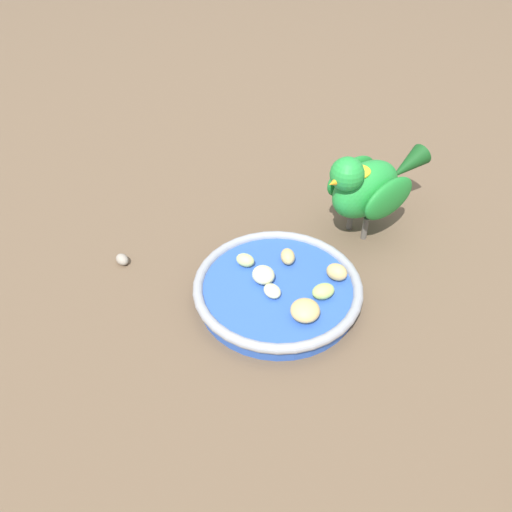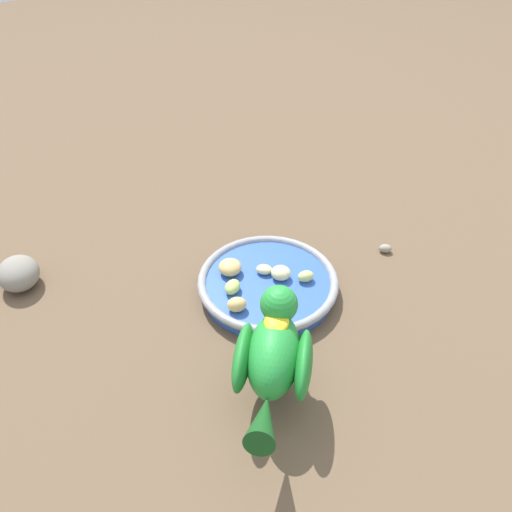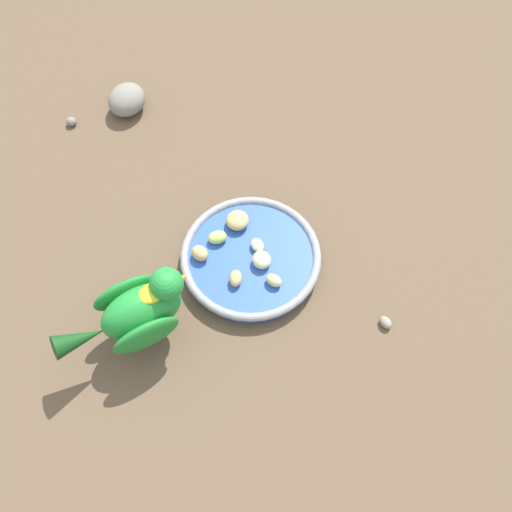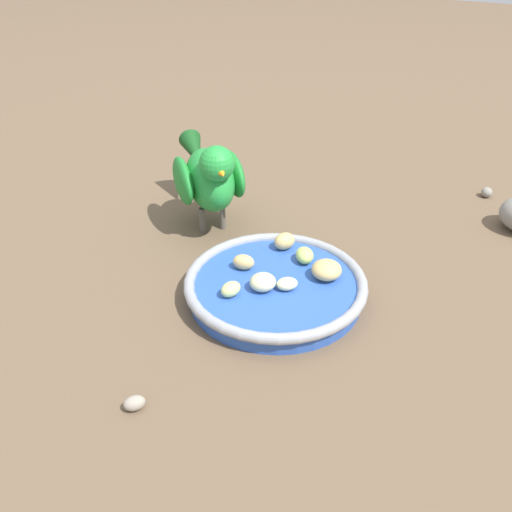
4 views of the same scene
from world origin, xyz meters
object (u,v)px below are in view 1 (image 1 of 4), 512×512
(apple_piece_1, at_px, (262,275))
(apple_piece_5, at_px, (305,310))
(apple_piece_4, at_px, (245,260))
(parrot, at_px, (368,185))
(apple_piece_2, at_px, (288,256))
(apple_piece_0, at_px, (323,289))
(apple_piece_6, at_px, (337,272))
(apple_piece_3, at_px, (272,292))
(feeding_bowl, at_px, (278,290))
(pebble_1, at_px, (122,259))

(apple_piece_1, height_order, apple_piece_5, apple_piece_5)
(apple_piece_4, bearing_deg, parrot, 122.74)
(apple_piece_2, relative_size, apple_piece_5, 0.73)
(apple_piece_0, bearing_deg, apple_piece_1, -106.30)
(apple_piece_1, height_order, parrot, parrot)
(apple_piece_6, bearing_deg, apple_piece_3, -66.35)
(apple_piece_6, xyz_separation_m, parrot, (-0.12, 0.05, 0.05))
(parrot, bearing_deg, apple_piece_1, 3.12)
(apple_piece_5, xyz_separation_m, parrot, (-0.19, 0.09, 0.05))
(parrot, bearing_deg, apple_piece_4, -7.67)
(feeding_bowl, height_order, parrot, parrot)
(apple_piece_5, bearing_deg, feeding_bowl, -147.98)
(apple_piece_4, height_order, parrot, parrot)
(apple_piece_0, distance_m, apple_piece_3, 0.06)
(apple_piece_3, relative_size, apple_piece_6, 0.90)
(apple_piece_6, distance_m, pebble_1, 0.28)
(apple_piece_5, relative_size, apple_piece_6, 1.29)
(feeding_bowl, height_order, apple_piece_1, apple_piece_1)
(feeding_bowl, xyz_separation_m, apple_piece_3, (0.02, -0.01, 0.01))
(apple_piece_5, height_order, apple_piece_6, same)
(apple_piece_5, bearing_deg, pebble_1, -114.30)
(apple_piece_3, relative_size, apple_piece_5, 0.70)
(apple_piece_5, bearing_deg, apple_piece_2, -168.77)
(apple_piece_2, height_order, parrot, parrot)
(apple_piece_5, distance_m, pebble_1, 0.26)
(apple_piece_4, bearing_deg, apple_piece_1, 38.13)
(apple_piece_4, bearing_deg, pebble_1, -97.30)
(apple_piece_3, height_order, apple_piece_5, apple_piece_5)
(apple_piece_3, relative_size, apple_piece_4, 0.99)
(feeding_bowl, distance_m, apple_piece_0, 0.06)
(apple_piece_4, distance_m, pebble_1, 0.17)
(apple_piece_1, relative_size, apple_piece_3, 1.22)
(apple_piece_1, distance_m, apple_piece_4, 0.04)
(feeding_bowl, distance_m, parrot, 0.19)
(feeding_bowl, distance_m, apple_piece_3, 0.02)
(feeding_bowl, bearing_deg, apple_piece_2, 164.57)
(apple_piece_3, xyz_separation_m, apple_piece_6, (-0.03, 0.08, 0.00))
(feeding_bowl, height_order, apple_piece_2, apple_piece_2)
(apple_piece_0, relative_size, parrot, 0.17)
(apple_piece_3, bearing_deg, apple_piece_1, -154.55)
(apple_piece_3, height_order, apple_piece_6, apple_piece_6)
(apple_piece_4, distance_m, parrot, 0.20)
(feeding_bowl, relative_size, apple_piece_1, 7.12)
(apple_piece_3, bearing_deg, apple_piece_6, 113.65)
(apple_piece_5, distance_m, apple_piece_6, 0.08)
(parrot, bearing_deg, apple_piece_2, 1.29)
(apple_piece_3, xyz_separation_m, parrot, (-0.16, 0.13, 0.05))
(feeding_bowl, distance_m, apple_piece_6, 0.08)
(apple_piece_2, distance_m, apple_piece_5, 0.10)
(apple_piece_0, distance_m, apple_piece_4, 0.11)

